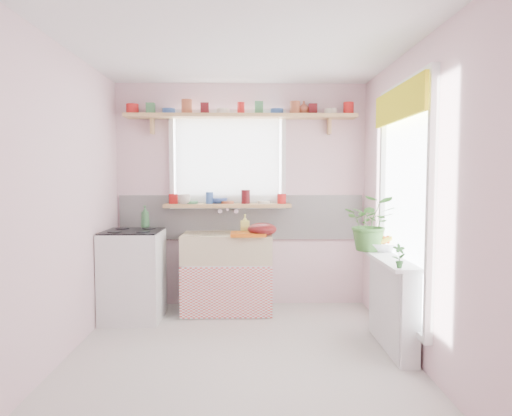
{
  "coord_description": "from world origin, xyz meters",
  "views": [
    {
      "loc": [
        0.07,
        -3.57,
        1.47
      ],
      "look_at": [
        0.15,
        0.55,
        1.18
      ],
      "focal_mm": 32.0,
      "sensor_mm": 36.0,
      "label": 1
    }
  ],
  "objects": [
    {
      "name": "room",
      "position": [
        0.66,
        0.86,
        1.37
      ],
      "size": [
        3.2,
        3.2,
        3.2
      ],
      "color": "beige",
      "rests_on": "ground"
    },
    {
      "name": "sink_unit",
      "position": [
        -0.15,
        1.29,
        0.43
      ],
      "size": [
        0.95,
        0.65,
        1.11
      ],
      "color": "white",
      "rests_on": "ground"
    },
    {
      "name": "cooker",
      "position": [
        -1.1,
        1.05,
        0.46
      ],
      "size": [
        0.58,
        0.58,
        0.93
      ],
      "color": "white",
      "rests_on": "ground"
    },
    {
      "name": "radiator_ledge",
      "position": [
        1.3,
        0.2,
        0.4
      ],
      "size": [
        0.22,
        0.95,
        0.78
      ],
      "color": "white",
      "rests_on": "ground"
    },
    {
      "name": "windowsill",
      "position": [
        -0.15,
        1.48,
        1.14
      ],
      "size": [
        1.4,
        0.22,
        0.04
      ],
      "primitive_type": "cube",
      "color": "tan",
      "rests_on": "room"
    },
    {
      "name": "pine_shelf",
      "position": [
        0.0,
        1.47,
        2.12
      ],
      "size": [
        2.52,
        0.24,
        0.04
      ],
      "primitive_type": "cube",
      "color": "tan",
      "rests_on": "room"
    },
    {
      "name": "shelf_crockery",
      "position": [
        -0.02,
        1.47,
        2.19
      ],
      "size": [
        2.47,
        0.11,
        0.12
      ],
      "color": "red",
      "rests_on": "pine_shelf"
    },
    {
      "name": "sill_crockery",
      "position": [
        -0.17,
        1.48,
        1.22
      ],
      "size": [
        1.35,
        0.11,
        0.12
      ],
      "color": "red",
      "rests_on": "windowsill"
    },
    {
      "name": "dish_tray",
      "position": [
        0.08,
        1.1,
        0.87
      ],
      "size": [
        0.37,
        0.28,
        0.04
      ],
      "primitive_type": "cube",
      "rotation": [
        0.0,
        0.0,
        0.01
      ],
      "color": "orange",
      "rests_on": "sink_unit"
    },
    {
      "name": "colander",
      "position": [
        0.22,
        1.1,
        0.92
      ],
      "size": [
        0.4,
        0.4,
        0.14
      ],
      "primitive_type": "ellipsoid",
      "rotation": [
        0.0,
        0.0,
        -0.44
      ],
      "color": "#601012",
      "rests_on": "sink_unit"
    },
    {
      "name": "jade_plant",
      "position": [
        1.21,
        0.6,
        1.03
      ],
      "size": [
        0.56,
        0.52,
        0.52
      ],
      "primitive_type": "imported",
      "rotation": [
        0.0,
        0.0,
        -0.3
      ],
      "color": "#3C712D",
      "rests_on": "radiator_ledge"
    },
    {
      "name": "fruit_bowl",
      "position": [
        1.33,
        0.6,
        0.81
      ],
      "size": [
        0.32,
        0.32,
        0.08
      ],
      "primitive_type": "imported",
      "rotation": [
        0.0,
        0.0,
        -0.02
      ],
      "color": "white",
      "rests_on": "radiator_ledge"
    },
    {
      "name": "herb_pot",
      "position": [
        1.21,
        -0.2,
        0.87
      ],
      "size": [
        0.1,
        0.07,
        0.18
      ],
      "primitive_type": "imported",
      "rotation": [
        0.0,
        0.0,
        0.06
      ],
      "color": "#2B6327",
      "rests_on": "radiator_ledge"
    },
    {
      "name": "soap_bottle_sink",
      "position": [
        0.04,
        1.26,
        0.96
      ],
      "size": [
        0.1,
        0.1,
        0.21
      ],
      "primitive_type": "imported",
      "rotation": [
        0.0,
        0.0,
        0.03
      ],
      "color": "#EEEE6A",
      "rests_on": "sink_unit"
    },
    {
      "name": "sill_cup",
      "position": [
        -0.62,
        1.42,
        1.21
      ],
      "size": [
        0.16,
        0.16,
        0.11
      ],
      "primitive_type": "imported",
      "rotation": [
        0.0,
        0.0,
        0.17
      ],
      "color": "beige",
      "rests_on": "windowsill"
    },
    {
      "name": "sill_bowl",
      "position": [
        -0.25,
        1.54,
        1.19
      ],
      "size": [
        0.26,
        0.26,
        0.06
      ],
      "primitive_type": "imported",
      "rotation": [
        0.0,
        0.0,
        -0.39
      ],
      "color": "#3759B3",
      "rests_on": "windowsill"
    },
    {
      "name": "shelf_vase",
      "position": [
        0.7,
        1.53,
        2.22
      ],
      "size": [
        0.16,
        0.16,
        0.15
      ],
      "primitive_type": "imported",
      "rotation": [
        0.0,
        0.0,
        -0.07
      ],
      "color": "#A54C32",
      "rests_on": "pine_shelf"
    },
    {
      "name": "cooker_bottle",
      "position": [
        -1.02,
        1.27,
        1.04
      ],
      "size": [
        0.11,
        0.11,
        0.24
      ],
      "primitive_type": "imported",
      "rotation": [
        0.0,
        0.0,
        -0.25
      ],
      "color": "#3C7844",
      "rests_on": "cooker"
    },
    {
      "name": "fruit",
      "position": [
        1.34,
        0.61,
        0.88
      ],
      "size": [
        0.2,
        0.14,
        0.1
      ],
      "color": "#E25D13",
      "rests_on": "fruit_bowl"
    }
  ]
}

